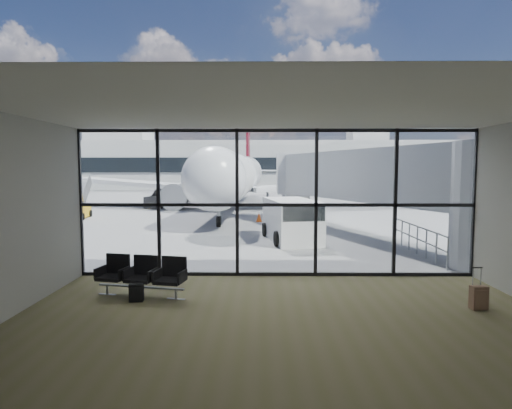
{
  "coord_description": "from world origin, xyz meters",
  "views": [
    {
      "loc": [
        -0.49,
        -12.97,
        3.27
      ],
      "look_at": [
        -0.65,
        3.0,
        1.96
      ],
      "focal_mm": 30.0,
      "sensor_mm": 36.0,
      "label": 1
    }
  ],
  "objects_px": {
    "service_van": "(292,220)",
    "mobile_stairs": "(74,210)",
    "backpack": "(136,292)",
    "belt_loader": "(157,201)",
    "suitcase": "(479,297)",
    "seating_row": "(143,274)",
    "airliner": "(238,176)"
  },
  "relations": [
    {
      "from": "service_van",
      "to": "mobile_stairs",
      "type": "height_order",
      "value": "mobile_stairs"
    },
    {
      "from": "airliner",
      "to": "backpack",
      "type": "bearing_deg",
      "value": -90.62
    },
    {
      "from": "service_van",
      "to": "seating_row",
      "type": "bearing_deg",
      "value": -127.29
    },
    {
      "from": "airliner",
      "to": "mobile_stairs",
      "type": "xyz_separation_m",
      "value": [
        -10.59,
        -8.93,
        -2.15
      ]
    },
    {
      "from": "seating_row",
      "to": "suitcase",
      "type": "xyz_separation_m",
      "value": [
        8.15,
        -1.05,
        -0.28
      ]
    },
    {
      "from": "backpack",
      "to": "mobile_stairs",
      "type": "bearing_deg",
      "value": 112.39
    },
    {
      "from": "seating_row",
      "to": "mobile_stairs",
      "type": "distance_m",
      "value": 20.04
    },
    {
      "from": "mobile_stairs",
      "to": "service_van",
      "type": "bearing_deg",
      "value": -41.4
    },
    {
      "from": "suitcase",
      "to": "mobile_stairs",
      "type": "relative_size",
      "value": 0.28
    },
    {
      "from": "seating_row",
      "to": "airliner",
      "type": "distance_m",
      "value": 26.68
    },
    {
      "from": "belt_loader",
      "to": "mobile_stairs",
      "type": "height_order",
      "value": "mobile_stairs"
    },
    {
      "from": "airliner",
      "to": "service_van",
      "type": "bearing_deg",
      "value": -77.53
    },
    {
      "from": "backpack",
      "to": "airliner",
      "type": "height_order",
      "value": "airliner"
    },
    {
      "from": "service_van",
      "to": "belt_loader",
      "type": "bearing_deg",
      "value": 111.41
    },
    {
      "from": "backpack",
      "to": "airliner",
      "type": "relative_size",
      "value": 0.01
    },
    {
      "from": "seating_row",
      "to": "backpack",
      "type": "height_order",
      "value": "seating_row"
    },
    {
      "from": "airliner",
      "to": "belt_loader",
      "type": "relative_size",
      "value": 9.05
    },
    {
      "from": "seating_row",
      "to": "belt_loader",
      "type": "height_order",
      "value": "belt_loader"
    },
    {
      "from": "backpack",
      "to": "suitcase",
      "type": "height_order",
      "value": "suitcase"
    },
    {
      "from": "backpack",
      "to": "service_van",
      "type": "height_order",
      "value": "service_van"
    },
    {
      "from": "airliner",
      "to": "service_van",
      "type": "height_order",
      "value": "airliner"
    },
    {
      "from": "seating_row",
      "to": "belt_loader",
      "type": "relative_size",
      "value": 0.61
    },
    {
      "from": "backpack",
      "to": "belt_loader",
      "type": "distance_m",
      "value": 26.83
    },
    {
      "from": "airliner",
      "to": "belt_loader",
      "type": "distance_m",
      "value": 7.31
    },
    {
      "from": "service_van",
      "to": "mobile_stairs",
      "type": "bearing_deg",
      "value": 137.4
    },
    {
      "from": "service_van",
      "to": "airliner",
      "type": "bearing_deg",
      "value": 90.93
    },
    {
      "from": "airliner",
      "to": "service_van",
      "type": "distance_m",
      "value": 18.35
    },
    {
      "from": "service_van",
      "to": "mobile_stairs",
      "type": "relative_size",
      "value": 1.29
    },
    {
      "from": "backpack",
      "to": "belt_loader",
      "type": "relative_size",
      "value": 0.13
    },
    {
      "from": "belt_loader",
      "to": "backpack",
      "type": "bearing_deg",
      "value": -73.96
    },
    {
      "from": "backpack",
      "to": "mobile_stairs",
      "type": "distance_m",
      "value": 20.49
    },
    {
      "from": "backpack",
      "to": "belt_loader",
      "type": "xyz_separation_m",
      "value": [
        -5.82,
        26.19,
        0.34
      ]
    }
  ]
}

